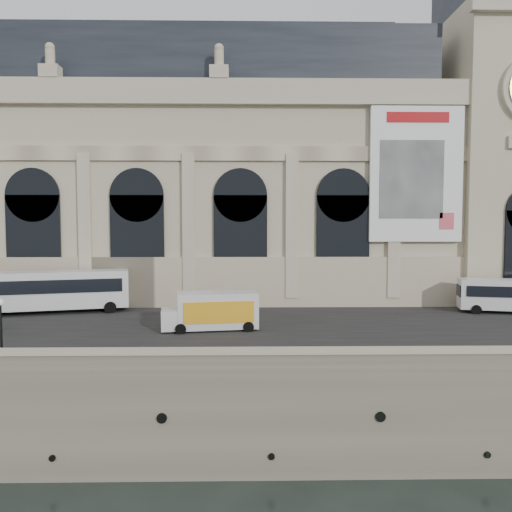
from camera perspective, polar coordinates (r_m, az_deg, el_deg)
The scene contains 9 objects.
ground at distance 30.97m, azimuth -14.60°, elevation -23.72°, with size 260.00×260.00×0.00m, color black.
quay at distance 63.07m, azimuth -7.10°, elevation -6.60°, with size 160.00×70.00×6.00m, color gray.
street at distance 42.05m, azimuth -10.20°, elevation -7.59°, with size 160.00×24.00×0.06m, color #2D2D2D.
parapet at distance 29.11m, azimuth -14.52°, elevation -11.52°, with size 160.00×1.40×1.21m.
museum at distance 59.21m, azimuth -13.49°, elevation 8.91°, with size 69.00×18.70×29.10m.
clock_pavilion at distance 61.78m, azimuth 25.87°, elevation 11.88°, with size 13.00×14.72×36.70m.
bus_left at distance 49.37m, azimuth -22.06°, elevation -3.61°, with size 13.44×5.82×3.89m.
box_truck at distance 38.79m, azimuth -5.04°, elevation -6.31°, with size 7.58×3.44×2.95m.
lamp_right at distance 33.13m, azimuth -27.12°, elevation -7.68°, with size 0.39×0.39×3.82m.
Camera 1 is at (6.69, -26.71, 14.17)m, focal length 35.00 mm.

